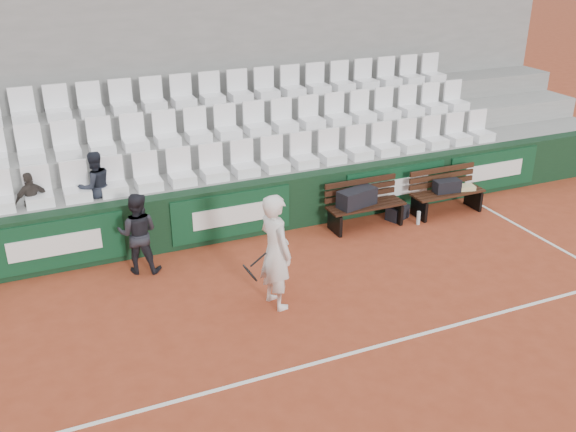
% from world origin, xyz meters
% --- Properties ---
extents(ground, '(80.00, 80.00, 0.00)m').
position_xyz_m(ground, '(0.00, 0.00, 0.00)').
color(ground, '#A03F24').
rests_on(ground, ground).
extents(court_baseline, '(18.00, 0.06, 0.01)m').
position_xyz_m(court_baseline, '(0.00, 0.00, 0.00)').
color(court_baseline, white).
rests_on(court_baseline, ground).
extents(back_barrier, '(18.00, 0.34, 1.00)m').
position_xyz_m(back_barrier, '(0.07, 3.99, 0.50)').
color(back_barrier, black).
rests_on(back_barrier, ground).
extents(grandstand_tier_front, '(18.00, 0.95, 1.00)m').
position_xyz_m(grandstand_tier_front, '(0.00, 4.62, 0.50)').
color(grandstand_tier_front, gray).
rests_on(grandstand_tier_front, ground).
extents(grandstand_tier_mid, '(18.00, 0.95, 1.45)m').
position_xyz_m(grandstand_tier_mid, '(0.00, 5.58, 0.72)').
color(grandstand_tier_mid, gray).
rests_on(grandstand_tier_mid, ground).
extents(grandstand_tier_back, '(18.00, 0.95, 1.90)m').
position_xyz_m(grandstand_tier_back, '(0.00, 6.53, 0.95)').
color(grandstand_tier_back, gray).
rests_on(grandstand_tier_back, ground).
extents(grandstand_rear_wall, '(18.00, 0.30, 4.40)m').
position_xyz_m(grandstand_rear_wall, '(0.00, 7.15, 2.20)').
color(grandstand_rear_wall, gray).
rests_on(grandstand_rear_wall, ground).
extents(seat_row_front, '(11.90, 0.44, 0.63)m').
position_xyz_m(seat_row_front, '(0.00, 4.45, 1.31)').
color(seat_row_front, white).
rests_on(seat_row_front, grandstand_tier_front).
extents(seat_row_mid, '(11.90, 0.44, 0.63)m').
position_xyz_m(seat_row_mid, '(0.00, 5.40, 1.77)').
color(seat_row_mid, white).
rests_on(seat_row_mid, grandstand_tier_mid).
extents(seat_row_back, '(11.90, 0.44, 0.63)m').
position_xyz_m(seat_row_back, '(0.00, 6.35, 2.21)').
color(seat_row_back, white).
rests_on(seat_row_back, grandstand_tier_back).
extents(bench_left, '(1.50, 0.56, 0.45)m').
position_xyz_m(bench_left, '(2.31, 3.43, 0.23)').
color(bench_left, black).
rests_on(bench_left, ground).
extents(bench_right, '(1.50, 0.56, 0.45)m').
position_xyz_m(bench_right, '(4.11, 3.36, 0.23)').
color(bench_right, '#361C10').
rests_on(bench_right, ground).
extents(sports_bag_left, '(0.81, 0.49, 0.32)m').
position_xyz_m(sports_bag_left, '(2.12, 3.46, 0.61)').
color(sports_bag_left, black).
rests_on(sports_bag_left, bench_left).
extents(sports_bag_right, '(0.54, 0.29, 0.24)m').
position_xyz_m(sports_bag_right, '(4.08, 3.36, 0.57)').
color(sports_bag_right, black).
rests_on(sports_bag_right, bench_right).
extents(towel, '(0.36, 0.29, 0.09)m').
position_xyz_m(towel, '(4.50, 3.31, 0.49)').
color(towel, '#D0C786').
rests_on(towel, bench_right).
extents(sports_bag_ground, '(0.51, 0.42, 0.27)m').
position_xyz_m(sports_bag_ground, '(3.06, 3.50, 0.14)').
color(sports_bag_ground, black).
rests_on(sports_bag_ground, ground).
extents(water_bottle_near, '(0.06, 0.06, 0.23)m').
position_xyz_m(water_bottle_near, '(1.73, 3.59, 0.11)').
color(water_bottle_near, silver).
rests_on(water_bottle_near, ground).
extents(water_bottle_far, '(0.07, 0.07, 0.26)m').
position_xyz_m(water_bottle_far, '(3.29, 3.11, 0.13)').
color(water_bottle_far, '#ACBDC3').
rests_on(water_bottle_far, ground).
extents(tennis_player, '(0.77, 0.72, 1.78)m').
position_xyz_m(tennis_player, '(-0.30, 1.55, 0.89)').
color(tennis_player, silver).
rests_on(tennis_player, ground).
extents(ball_kid, '(0.81, 0.73, 1.37)m').
position_xyz_m(ball_kid, '(-1.94, 3.39, 0.68)').
color(ball_kid, black).
rests_on(ball_kid, ground).
extents(spectator_b, '(0.64, 0.40, 1.01)m').
position_xyz_m(spectator_b, '(-3.42, 4.50, 1.51)').
color(spectator_b, '#322C28').
rests_on(spectator_b, grandstand_tier_front).
extents(spectator_c, '(0.69, 0.60, 1.23)m').
position_xyz_m(spectator_c, '(-2.39, 4.50, 1.62)').
color(spectator_c, black).
rests_on(spectator_c, grandstand_tier_front).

